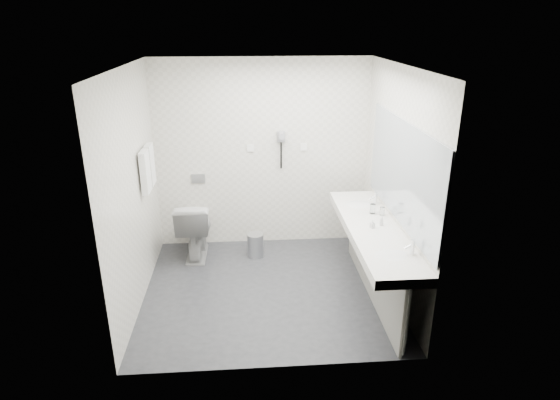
{
  "coord_description": "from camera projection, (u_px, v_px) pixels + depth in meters",
  "views": [
    {
      "loc": [
        -0.22,
        -4.7,
        2.92
      ],
      "look_at": [
        0.15,
        0.15,
        1.05
      ],
      "focal_mm": 30.2,
      "sensor_mm": 36.0,
      "label": 1
    }
  ],
  "objects": [
    {
      "name": "bin_lid",
      "position": [
        255.0,
        235.0,
        6.11
      ],
      "size": [
        0.22,
        0.22,
        0.02
      ],
      "primitive_type": "cylinder",
      "color": "#B2B5BA",
      "rests_on": "pedal_bin"
    },
    {
      "name": "towel_rail",
      "position": [
        145.0,
        150.0,
        5.3
      ],
      "size": [
        0.02,
        0.62,
        0.02
      ],
      "primitive_type": "cylinder",
      "rotation": [
        1.57,
        0.0,
        0.0
      ],
      "color": "silver",
      "rests_on": "wall_left"
    },
    {
      "name": "floor",
      "position": [
        268.0,
        290.0,
        5.44
      ],
      "size": [
        2.8,
        2.8,
        0.0
      ],
      "primitive_type": "plane",
      "color": "#2C2D32",
      "rests_on": "ground"
    },
    {
      "name": "wall_left",
      "position": [
        133.0,
        191.0,
        4.89
      ],
      "size": [
        0.0,
        2.6,
        2.6
      ],
      "primitive_type": "plane",
      "rotation": [
        1.57,
        0.0,
        1.57
      ],
      "color": "silver",
      "rests_on": "floor"
    },
    {
      "name": "wall_back",
      "position": [
        262.0,
        155.0,
        6.2
      ],
      "size": [
        2.8,
        0.0,
        2.8
      ],
      "primitive_type": "plane",
      "rotation": [
        1.57,
        0.0,
        0.0
      ],
      "color": "silver",
      "rests_on": "floor"
    },
    {
      "name": "mirror",
      "position": [
        402.0,
        173.0,
        4.83
      ],
      "size": [
        0.02,
        2.2,
        1.05
      ],
      "primitive_type": "cube",
      "color": "#B2BCC6",
      "rests_on": "wall_right"
    },
    {
      "name": "basin_far",
      "position": [
        359.0,
        206.0,
        5.64
      ],
      "size": [
        0.4,
        0.31,
        0.05
      ],
      "primitive_type": "ellipsoid",
      "color": "white",
      "rests_on": "vanity_counter"
    },
    {
      "name": "ceiling",
      "position": [
        266.0,
        66.0,
        4.54
      ],
      "size": [
        2.8,
        2.8,
        0.0
      ],
      "primitive_type": "plane",
      "rotation": [
        3.14,
        0.0,
        0.0
      ],
      "color": "white",
      "rests_on": "wall_back"
    },
    {
      "name": "switch_plate_b",
      "position": [
        304.0,
        147.0,
        6.2
      ],
      "size": [
        0.09,
        0.02,
        0.09
      ],
      "primitive_type": "cube",
      "color": "white",
      "rests_on": "wall_back"
    },
    {
      "name": "towel_near",
      "position": [
        145.0,
        172.0,
        5.25
      ],
      "size": [
        0.07,
        0.24,
        0.48
      ],
      "primitive_type": "cube",
      "color": "white",
      "rests_on": "towel_rail"
    },
    {
      "name": "toilet",
      "position": [
        195.0,
        228.0,
        6.11
      ],
      "size": [
        0.45,
        0.77,
        0.78
      ],
      "primitive_type": "imported",
      "rotation": [
        0.0,
        0.0,
        3.13
      ],
      "color": "white",
      "rests_on": "floor"
    },
    {
      "name": "glass_left",
      "position": [
        382.0,
        211.0,
        5.3
      ],
      "size": [
        0.07,
        0.07,
        0.1
      ],
      "primitive_type": "cylinder",
      "rotation": [
        0.0,
        0.0,
        0.28
      ],
      "color": "silver",
      "rests_on": "vanity_counter"
    },
    {
      "name": "glass_right",
      "position": [
        373.0,
        209.0,
        5.35
      ],
      "size": [
        0.07,
        0.07,
        0.11
      ],
      "primitive_type": "cylinder",
      "rotation": [
        0.0,
        0.0,
        0.1
      ],
      "color": "silver",
      "rests_on": "vanity_counter"
    },
    {
      "name": "soap_bottle_c",
      "position": [
        382.0,
        221.0,
        5.04
      ],
      "size": [
        0.05,
        0.05,
        0.11
      ],
      "primitive_type": "imported",
      "rotation": [
        0.0,
        0.0,
        -0.14
      ],
      "color": "white",
      "rests_on": "vanity_counter"
    },
    {
      "name": "dryer_barrel",
      "position": [
        282.0,
        136.0,
        6.03
      ],
      "size": [
        0.08,
        0.14,
        0.08
      ],
      "primitive_type": "cylinder",
      "rotation": [
        1.57,
        0.0,
        0.0
      ],
      "color": "gray",
      "rests_on": "dryer_cradle"
    },
    {
      "name": "dryer_cord",
      "position": [
        281.0,
        156.0,
        6.18
      ],
      "size": [
        0.02,
        0.02,
        0.35
      ],
      "primitive_type": "cylinder",
      "color": "black",
      "rests_on": "dryer_cradle"
    },
    {
      "name": "vanity_panel",
      "position": [
        372.0,
        266.0,
        5.2
      ],
      "size": [
        0.03,
        2.15,
        0.75
      ],
      "primitive_type": "cube",
      "color": "gray",
      "rests_on": "floor"
    },
    {
      "name": "faucet_far",
      "position": [
        376.0,
        198.0,
        5.62
      ],
      "size": [
        0.04,
        0.04,
        0.15
      ],
      "primitive_type": "cylinder",
      "color": "silver",
      "rests_on": "vanity_counter"
    },
    {
      "name": "vanity_post_far",
      "position": [
        354.0,
        227.0,
        6.17
      ],
      "size": [
        0.06,
        0.06,
        0.75
      ],
      "primitive_type": "cylinder",
      "color": "silver",
      "rests_on": "floor"
    },
    {
      "name": "soap_bottle_a",
      "position": [
        372.0,
        224.0,
        4.99
      ],
      "size": [
        0.05,
        0.05,
        0.09
      ],
      "primitive_type": "imported",
      "rotation": [
        0.0,
        0.0,
        0.43
      ],
      "color": "white",
      "rests_on": "vanity_counter"
    },
    {
      "name": "towel_far",
      "position": [
        150.0,
        165.0,
        5.51
      ],
      "size": [
        0.07,
        0.24,
        0.48
      ],
      "primitive_type": "cube",
      "color": "white",
      "rests_on": "towel_rail"
    },
    {
      "name": "wall_front",
      "position": [
        275.0,
        242.0,
        3.78
      ],
      "size": [
        2.8,
        0.0,
        2.8
      ],
      "primitive_type": "plane",
      "rotation": [
        -1.57,
        0.0,
        0.0
      ],
      "color": "silver",
      "rests_on": "floor"
    },
    {
      "name": "faucet_near",
      "position": [
        412.0,
        247.0,
        4.41
      ],
      "size": [
        0.04,
        0.04,
        0.15
      ],
      "primitive_type": "cylinder",
      "color": "silver",
      "rests_on": "vanity_counter"
    },
    {
      "name": "flush_plate",
      "position": [
        198.0,
        178.0,
        6.24
      ],
      "size": [
        0.18,
        0.02,
        0.12
      ],
      "primitive_type": "cube",
      "color": "#B2B5BA",
      "rests_on": "wall_back"
    },
    {
      "name": "vanity_post_near",
      "position": [
        406.0,
        322.0,
        4.24
      ],
      "size": [
        0.06,
        0.06,
        0.75
      ],
      "primitive_type": "cylinder",
      "color": "silver",
      "rests_on": "floor"
    },
    {
      "name": "switch_plate_a",
      "position": [
        250.0,
        148.0,
        6.15
      ],
      "size": [
        0.09,
        0.02,
        0.09
      ],
      "primitive_type": "cube",
      "color": "white",
      "rests_on": "wall_back"
    },
    {
      "name": "basin_near",
      "position": [
        391.0,
        256.0,
        4.43
      ],
      "size": [
        0.4,
        0.31,
        0.05
      ],
      "primitive_type": "ellipsoid",
      "color": "white",
      "rests_on": "vanity_counter"
    },
    {
      "name": "pedal_bin",
      "position": [
        255.0,
        246.0,
        6.17
      ],
      "size": [
        0.28,
        0.28,
        0.3
      ],
      "primitive_type": "cylinder",
      "rotation": [
        0.0,
        0.0,
        -0.37
      ],
      "color": "#B2B5BA",
      "rests_on": "floor"
    },
    {
      "name": "vanity_counter",
      "position": [
        373.0,
        231.0,
        5.05
      ],
      "size": [
        0.55,
        2.2,
        0.1
      ],
      "primitive_type": "cube",
      "color": "white",
      "rests_on": "floor"
    },
    {
      "name": "wall_right",
      "position": [
        396.0,
        185.0,
        5.09
      ],
      "size": [
        0.0,
        2.6,
        2.6
      ],
      "primitive_type": "plane",
      "rotation": [
        1.57,
        0.0,
        -1.57
      ],
      "color": "silver",
      "rests_on": "floor"
    },
    {
      "name": "dryer_cradle",
      "position": [
        281.0,
        137.0,
        6.1
      ],
      "size": [
        0.1,
        0.04,
        0.14
      ],
      "primitive_type": "cube",
      "color": "gray",
      "rests_on": "wall_back"
    }
  ]
}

